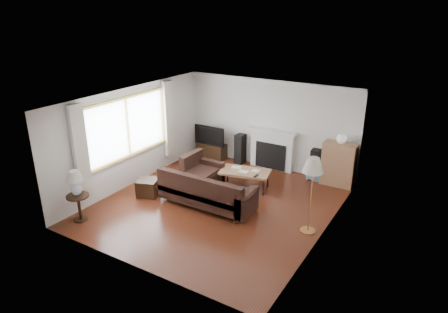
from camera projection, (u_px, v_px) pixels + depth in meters
The scene contains 17 objects.
room at pixel (217, 154), 8.86m from camera, with size 5.10×5.60×2.54m.
window at pixel (128, 127), 9.78m from camera, with size 0.12×2.74×1.54m, color olive.
curtain_near at pixel (80, 152), 8.60m from camera, with size 0.10×0.35×2.10m, color silver.
curtain_far at pixel (169, 119), 11.02m from camera, with size 0.10×0.35×2.10m, color silver.
fireplace at pixel (272, 149), 11.14m from camera, with size 1.40×0.26×1.15m, color white.
tv_stand at pixel (212, 150), 12.08m from camera, with size 0.88×0.40×0.44m, color black.
television at pixel (211, 135), 11.90m from camera, with size 0.99×0.13×0.57m, color black.
speaker_left at pixel (240, 149), 11.58m from camera, with size 0.24×0.29×0.88m, color black.
speaker_right at pixel (315, 165), 10.50m from camera, with size 0.23×0.28×0.84m, color black.
bookshelf at pixel (339, 164), 10.13m from camera, with size 0.82×0.39×1.13m, color #9A6947.
globe_lamp at pixel (341, 139), 9.88m from camera, with size 0.25×0.25×0.25m, color white.
sectional_sofa at pixel (207, 190), 9.12m from camera, with size 2.41×1.76×0.78m, color black.
coffee_table at pixel (245, 179), 10.05m from camera, with size 1.23×0.67×0.48m, color #9A6E49.
footstool at pixel (148, 187), 9.71m from camera, with size 0.47×0.47×0.40m, color black.
floor_lamp at pixel (311, 196), 7.92m from camera, with size 0.42×0.42×1.62m, color #CA8346.
side_table at pixel (79, 208), 8.54m from camera, with size 0.48×0.48×0.59m, color black.
table_lamp at pixel (76, 183), 8.33m from camera, with size 0.34×0.34×0.55m, color silver.
Camera 1 is at (4.42, -7.01, 4.39)m, focal length 32.00 mm.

